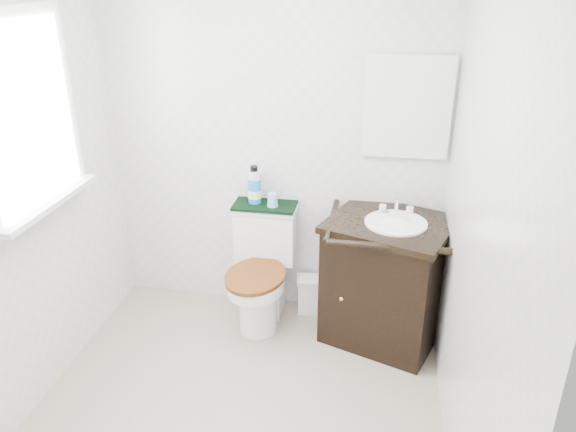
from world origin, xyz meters
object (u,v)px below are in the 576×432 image
(trash_bin, at_px, (310,294))
(mouthwash_bottle, at_px, (254,186))
(vanity, at_px, (386,277))
(toilet, at_px, (262,273))
(cup, at_px, (273,200))

(trash_bin, relative_size, mouthwash_bottle, 1.05)
(vanity, xyz_separation_m, mouthwash_bottle, (-0.89, 0.21, 0.48))
(mouthwash_bottle, bearing_deg, vanity, -13.39)
(trash_bin, xyz_separation_m, mouthwash_bottle, (-0.38, 0.01, 0.77))
(vanity, bearing_deg, toilet, 175.41)
(vanity, bearing_deg, cup, 167.61)
(vanity, relative_size, cup, 10.23)
(vanity, height_order, mouthwash_bottle, mouthwash_bottle)
(trash_bin, bearing_deg, cup, -173.24)
(toilet, distance_m, cup, 0.51)
(vanity, height_order, cup, vanity)
(toilet, height_order, cup, cup)
(mouthwash_bottle, xyz_separation_m, cup, (0.13, -0.04, -0.07))
(cup, bearing_deg, mouthwash_bottle, 160.90)
(vanity, xyz_separation_m, trash_bin, (-0.51, 0.20, -0.30))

